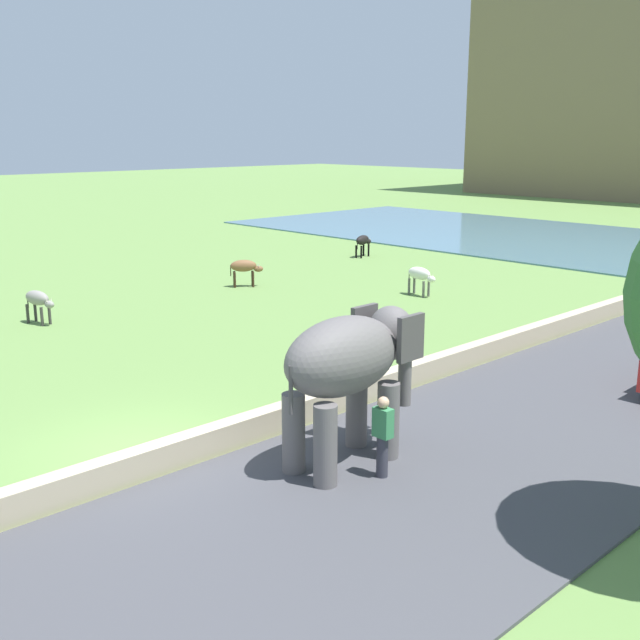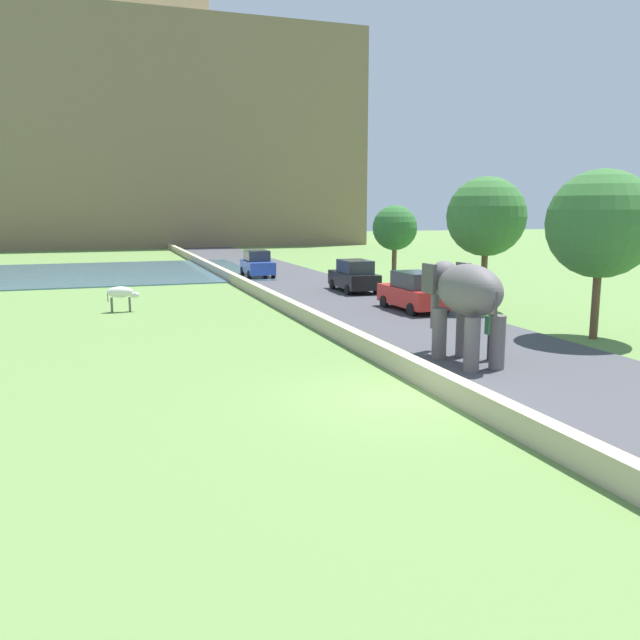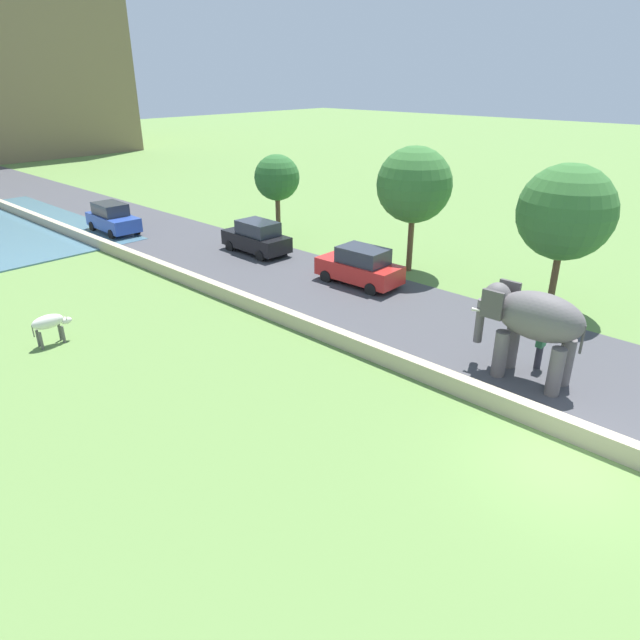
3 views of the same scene
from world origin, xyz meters
name	(u,v)px [view 1 (image 1 of 3)]	position (x,y,z in m)	size (l,w,h in m)	color
ground_plane	(139,450)	(0.00, 0.00, 0.00)	(220.00, 220.00, 0.00)	#608442
barrier_wall	(609,310)	(1.20, 18.00, 0.29)	(0.40, 110.00, 0.59)	tan
lake	(506,234)	(-14.00, 34.95, 0.04)	(36.00, 18.00, 0.08)	slate
elephant	(350,364)	(3.42, 2.66, 2.04)	(1.46, 3.47, 2.99)	#605B5B
person_beside_elephant	(383,436)	(4.34, 2.58, 0.87)	(0.36, 0.22, 1.63)	#33333D
cow_brown	(245,267)	(-12.07, 12.24, 0.84)	(1.06, 1.33, 1.15)	brown
cow_grey	(38,300)	(-11.75, 3.15, 0.84)	(1.42, 0.66, 1.15)	gray
cow_black	(363,241)	(-14.15, 21.74, 0.84)	(0.68, 1.42, 1.15)	black
cow_white	(420,275)	(-5.79, 16.16, 0.84)	(1.40, 0.49, 1.15)	silver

